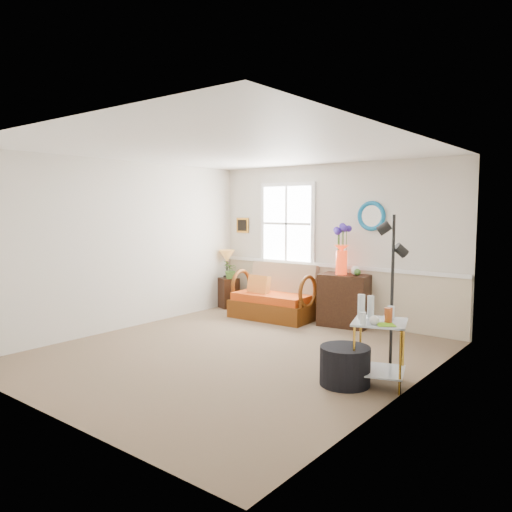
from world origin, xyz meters
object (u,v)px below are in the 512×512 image
Objects in this scene: cabinet at (345,300)px; ottoman at (345,366)px; floor_lamp at (392,295)px; side_table at (379,353)px; lamp_stand at (229,293)px; loveseat at (274,292)px.

ottoman is (1.29, -2.39, -0.21)m from cabinet.
floor_lamp is 3.37× the size of ottoman.
cabinet is 2.35m from floor_lamp.
side_table is 0.38m from ottoman.
floor_lamp is (3.94, -1.70, 0.62)m from lamp_stand.
lamp_stand reaches higher than ottoman.
lamp_stand is at bearing 151.88° from side_table.
loveseat reaches higher than lamp_stand.
loveseat is 2.49× the size of lamp_stand.
floor_lamp reaches higher than lamp_stand.
side_table is at bearing -103.53° from floor_lamp.
ottoman is at bearing -130.27° from floor_lamp.
side_table is at bearing -62.16° from cabinet.
floor_lamp is 0.98m from ottoman.
loveseat is 3.30m from ottoman.
cabinet is at bearing 125.81° from side_table.
cabinet reaches higher than lamp_stand.
lamp_stand is (-1.21, 0.22, -0.18)m from loveseat.
cabinet is 1.55× the size of ottoman.
loveseat is at bearing 139.57° from ottoman.
side_table reaches higher than lamp_stand.
loveseat is 2.04× the size of side_table.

